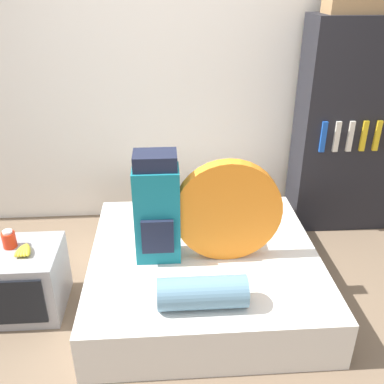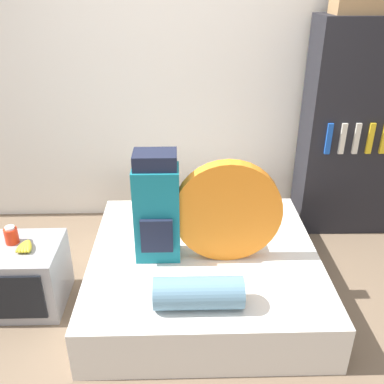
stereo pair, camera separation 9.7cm
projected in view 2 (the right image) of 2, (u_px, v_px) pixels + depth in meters
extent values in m
plane|color=brown|center=(181.00, 351.00, 2.53)|extent=(16.00, 16.00, 0.00)
cube|color=white|center=(178.00, 70.00, 3.44)|extent=(8.00, 0.05, 2.60)
cube|color=silver|center=(204.00, 271.00, 2.94)|extent=(1.51, 1.48, 0.33)
cube|color=#14707F|center=(157.00, 213.00, 2.70)|extent=(0.28, 0.20, 0.63)
cube|color=#191E33|center=(155.00, 160.00, 2.54)|extent=(0.26, 0.19, 0.10)
cube|color=#191E33|center=(157.00, 236.00, 2.64)|extent=(0.20, 0.03, 0.23)
cylinder|color=orange|center=(228.00, 212.00, 2.67)|extent=(0.68, 0.09, 0.68)
cylinder|color=#5B849E|center=(198.00, 293.00, 2.36)|extent=(0.50, 0.18, 0.18)
cube|color=#939399|center=(20.00, 275.00, 2.81)|extent=(0.57, 0.45, 0.44)
cube|color=black|center=(6.00, 298.00, 2.60)|extent=(0.46, 0.02, 0.32)
cylinder|color=red|center=(11.00, 236.00, 2.74)|extent=(0.08, 0.08, 0.10)
cylinder|color=white|center=(10.00, 228.00, 2.71)|extent=(0.06, 0.06, 0.02)
ellipsoid|color=yellow|center=(23.00, 246.00, 2.69)|extent=(0.08, 0.14, 0.04)
ellipsoid|color=yellow|center=(24.00, 246.00, 2.69)|extent=(0.06, 0.14, 0.04)
ellipsoid|color=yellow|center=(26.00, 246.00, 2.69)|extent=(0.04, 0.14, 0.04)
ellipsoid|color=yellow|center=(27.00, 246.00, 2.69)|extent=(0.06, 0.14, 0.04)
ellipsoid|color=yellow|center=(29.00, 246.00, 2.69)|extent=(0.08, 0.14, 0.04)
cube|color=black|center=(354.00, 130.00, 3.44)|extent=(0.81, 0.36, 1.74)
cube|color=#194CB2|center=(329.00, 139.00, 3.26)|extent=(0.04, 0.02, 0.24)
cube|color=beige|center=(343.00, 139.00, 3.27)|extent=(0.04, 0.02, 0.24)
cube|color=beige|center=(357.00, 139.00, 3.27)|extent=(0.04, 0.02, 0.24)
cube|color=gold|center=(370.00, 138.00, 3.27)|extent=(0.04, 0.02, 0.24)
cube|color=gold|center=(384.00, 138.00, 3.27)|extent=(0.04, 0.02, 0.24)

